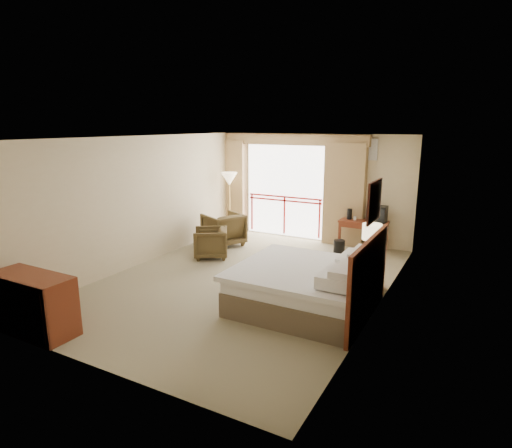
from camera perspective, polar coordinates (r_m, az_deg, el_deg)
The scene contains 29 objects.
floor at distance 8.29m, azimuth -1.31°, elevation -7.52°, with size 7.00×7.00×0.00m, color gray.
ceiling at distance 7.75m, azimuth -1.42°, elevation 11.48°, with size 7.00×7.00×0.00m, color white.
wall_back at distance 11.04m, azimuth 7.73°, elevation 4.84°, with size 5.00×5.00×0.00m, color beige.
wall_front at distance 5.27m, azimuth -20.70°, elevation -5.16°, with size 5.00×5.00×0.00m, color beige.
wall_left at distance 9.39m, azimuth -14.74°, elevation 3.06°, with size 7.00×7.00×0.00m, color beige.
wall_right at distance 7.04m, azimuth 16.59°, elevation -0.35°, with size 7.00×7.00×0.00m, color beige.
balcony_door at distance 11.35m, azimuth 3.89°, elevation 4.39°, with size 2.40×2.40×0.00m, color white.
balcony_railing at distance 11.40m, azimuth 3.82°, elevation 2.45°, with size 2.09×0.03×1.02m.
curtain_left at distance 12.00m, azimuth -3.57°, elevation 5.12°, with size 1.00×0.26×2.50m, color #98774E.
curtain_right at distance 10.65m, azimuth 11.71°, elevation 3.84°, with size 1.00×0.26×2.50m, color #98774E.
valance at distance 11.13m, azimuth 3.78°, elevation 11.21°, with size 4.40×0.22×0.28m, color #98774E.
hvac_vent at distance 10.52m, azimuth 14.56°, elevation 9.62°, with size 0.50×0.04×0.50m, color silver.
bed at distance 7.04m, azimuth 6.94°, elevation -8.18°, with size 2.13×2.06×0.97m.
headboard at distance 6.68m, azimuth 14.76°, elevation -7.23°, with size 0.06×2.10×1.30m, color #5B1E10.
framed_art at distance 6.37m, azimuth 15.49°, elevation 2.94°, with size 0.04×0.72×0.60m.
nightstand at distance 8.05m, azimuth 14.80°, elevation -6.43°, with size 0.40×0.48×0.57m, color #5B1E10.
table_lamp at distance 7.88m, azimuth 15.21°, elevation -1.10°, with size 0.34×0.34×0.61m.
phone at distance 7.82m, azimuth 14.31°, elevation -4.43°, with size 0.19×0.15×0.09m, color black.
desk at distance 10.43m, azimuth 14.19°, elevation -0.37°, with size 1.10×0.53×0.72m.
tv at distance 10.24m, azimuth 15.85°, elevation 1.27°, with size 0.42×0.34×0.38m.
coffee_maker at distance 10.42m, azimuth 12.35°, elevation 1.30°, with size 0.12×0.12×0.26m, color black.
cup at distance 10.35m, azimuth 13.05°, elevation 0.73°, with size 0.07×0.07×0.10m, color white.
wastebasket at distance 10.07m, azimuth 11.02°, elevation -3.01°, with size 0.26×0.26×0.32m, color black.
armchair_far at distance 10.68m, azimuth -4.31°, elevation -2.77°, with size 0.85×0.88×0.80m, color #403119.
armchair_near at distance 9.73m, azimuth -6.03°, elevation -4.41°, with size 0.71×0.74×0.67m, color #403119.
side_table at distance 10.30m, azimuth -6.03°, elevation -1.34°, with size 0.48×0.48×0.52m.
book at distance 10.26m, azimuth -6.05°, elevation -0.43°, with size 0.17×0.22×0.02m, color white.
floor_lamp at distance 11.36m, azimuth -3.58°, elevation 5.70°, with size 0.43×0.43×1.69m.
dresser at distance 6.96m, azimuth -27.62°, elevation -9.43°, with size 1.30×0.55×0.87m.
Camera 1 is at (3.86, -6.72, 2.93)m, focal length 30.00 mm.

